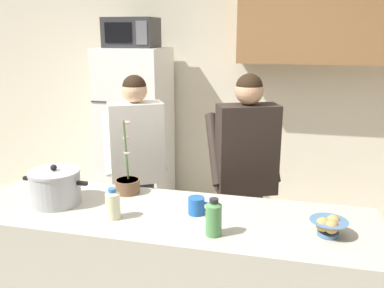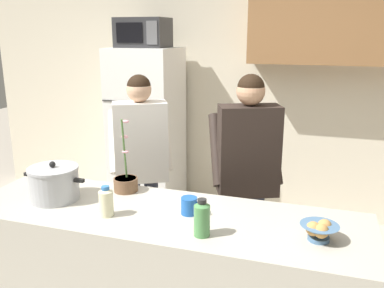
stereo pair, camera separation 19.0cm
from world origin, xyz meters
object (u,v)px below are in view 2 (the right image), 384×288
(person_by_sink, at_px, (248,163))
(bread_bowl, at_px, (319,231))
(person_near_pot, at_px, (141,153))
(bottle_near_edge, at_px, (106,201))
(cooking_pot, at_px, (54,183))
(microwave, at_px, (143,33))
(bottle_mid_counter, at_px, (202,218))
(potted_orchid, at_px, (126,182))
(coffee_mug, at_px, (190,206))
(refrigerator, at_px, (147,134))

(person_by_sink, xyz_separation_m, bread_bowl, (0.49, -0.82, -0.04))
(person_near_pot, xyz_separation_m, bottle_near_edge, (0.23, -0.96, 0.02))
(person_near_pot, xyz_separation_m, cooking_pot, (-0.17, -0.85, 0.04))
(microwave, distance_m, bottle_mid_counter, 2.49)
(bottle_mid_counter, xyz_separation_m, potted_orchid, (-0.62, 0.42, -0.03))
(person_near_pot, bearing_deg, bottle_mid_counter, -52.21)
(bottle_mid_counter, height_order, potted_orchid, potted_orchid)
(coffee_mug, distance_m, bread_bowl, 0.69)
(refrigerator, distance_m, person_near_pot, 1.10)
(bread_bowl, bearing_deg, cooking_pot, 178.14)
(microwave, relative_size, coffee_mug, 3.66)
(refrigerator, height_order, person_by_sink, refrigerator)
(cooking_pot, relative_size, bottle_mid_counter, 2.12)
(refrigerator, relative_size, microwave, 3.62)
(potted_orchid, bearing_deg, cooking_pot, -144.10)
(refrigerator, distance_m, bread_bowl, 2.59)
(person_near_pot, distance_m, cooking_pot, 0.87)
(person_near_pot, bearing_deg, bottle_near_edge, -76.29)
(potted_orchid, bearing_deg, bread_bowl, -14.29)
(refrigerator, bearing_deg, bottle_near_edge, -72.22)
(person_by_sink, height_order, coffee_mug, person_by_sink)
(microwave, height_order, coffee_mug, microwave)
(person_near_pot, distance_m, bottle_mid_counter, 1.29)
(person_near_pot, xyz_separation_m, coffee_mug, (0.66, -0.80, -0.01))
(refrigerator, relative_size, person_by_sink, 1.07)
(microwave, relative_size, person_by_sink, 0.30)
(person_near_pot, distance_m, bottle_near_edge, 0.99)
(coffee_mug, bearing_deg, bottle_mid_counter, -58.41)
(person_near_pot, height_order, person_by_sink, person_by_sink)
(refrigerator, relative_size, person_near_pot, 1.10)
(refrigerator, height_order, person_near_pot, refrigerator)
(cooking_pot, xyz_separation_m, bread_bowl, (1.51, -0.05, -0.05))
(refrigerator, relative_size, bottle_mid_counter, 9.10)
(bottle_near_edge, xyz_separation_m, bottle_mid_counter, (0.56, -0.06, 0.01))
(person_near_pot, bearing_deg, bread_bowl, -33.90)
(person_by_sink, relative_size, bottle_mid_counter, 8.49)
(refrigerator, distance_m, potted_orchid, 1.72)
(person_by_sink, distance_m, potted_orchid, 0.85)
(microwave, relative_size, potted_orchid, 1.04)
(person_by_sink, distance_m, bottle_mid_counter, 0.94)
(cooking_pot, height_order, bottle_mid_counter, cooking_pot)
(person_near_pot, distance_m, potted_orchid, 0.62)
(person_by_sink, relative_size, bottle_near_edge, 9.52)
(coffee_mug, height_order, bottle_near_edge, bottle_near_edge)
(person_near_pot, height_order, bread_bowl, person_near_pot)
(person_by_sink, relative_size, bread_bowl, 8.74)
(bottle_mid_counter, bearing_deg, coffee_mug, 121.59)
(microwave, bearing_deg, refrigerator, 90.07)
(bread_bowl, distance_m, bottle_near_edge, 1.10)
(bread_bowl, distance_m, potted_orchid, 1.20)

